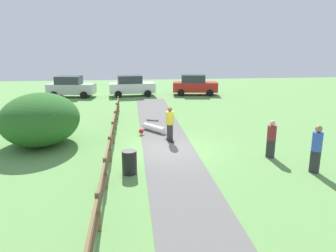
{
  "coord_description": "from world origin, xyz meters",
  "views": [
    {
      "loc": [
        -1.66,
        -14.1,
        4.78
      ],
      "look_at": [
        0.03,
        0.5,
        1.0
      ],
      "focal_mm": 34.38,
      "sensor_mm": 36.0,
      "label": 1
    }
  ],
  "objects_px": {
    "parked_car_white": "(131,86)",
    "parked_car_red": "(194,85)",
    "parked_car_silver": "(71,87)",
    "bush_large": "(40,119)",
    "skater_fallen": "(153,128)",
    "bystander_maroon": "(271,137)",
    "bystander_blue": "(317,147)",
    "skater_riding": "(170,122)",
    "skateboard_loose": "(152,120)",
    "trash_bin": "(129,162)"
  },
  "relations": [
    {
      "from": "bystander_maroon",
      "to": "bush_large",
      "type": "bearing_deg",
      "value": 163.22
    },
    {
      "from": "parked_car_red",
      "to": "skateboard_loose",
      "type": "bearing_deg",
      "value": -114.68
    },
    {
      "from": "parked_car_red",
      "to": "skater_fallen",
      "type": "bearing_deg",
      "value": -110.66
    },
    {
      "from": "bystander_blue",
      "to": "parked_car_red",
      "type": "bearing_deg",
      "value": 92.43
    },
    {
      "from": "parked_car_white",
      "to": "parked_car_red",
      "type": "relative_size",
      "value": 0.99
    },
    {
      "from": "bush_large",
      "to": "skater_fallen",
      "type": "relative_size",
      "value": 2.94
    },
    {
      "from": "parked_car_silver",
      "to": "parked_car_red",
      "type": "xyz_separation_m",
      "value": [
        11.5,
        -0.0,
        0.0
      ]
    },
    {
      "from": "trash_bin",
      "to": "skater_riding",
      "type": "bearing_deg",
      "value": 62.92
    },
    {
      "from": "skater_fallen",
      "to": "bystander_maroon",
      "type": "height_order",
      "value": "bystander_maroon"
    },
    {
      "from": "bystander_blue",
      "to": "bush_large",
      "type": "bearing_deg",
      "value": 156.44
    },
    {
      "from": "skater_riding",
      "to": "trash_bin",
      "type": "bearing_deg",
      "value": -117.08
    },
    {
      "from": "bush_large",
      "to": "trash_bin",
      "type": "relative_size",
      "value": 4.9
    },
    {
      "from": "skater_riding",
      "to": "parked_car_red",
      "type": "relative_size",
      "value": 0.4
    },
    {
      "from": "skater_fallen",
      "to": "skateboard_loose",
      "type": "distance_m",
      "value": 2.63
    },
    {
      "from": "parked_car_silver",
      "to": "parked_car_white",
      "type": "relative_size",
      "value": 1.01
    },
    {
      "from": "skater_riding",
      "to": "parked_car_white",
      "type": "relative_size",
      "value": 0.4
    },
    {
      "from": "skater_fallen",
      "to": "parked_car_silver",
      "type": "height_order",
      "value": "parked_car_silver"
    },
    {
      "from": "bush_large",
      "to": "bystander_blue",
      "type": "height_order",
      "value": "bush_large"
    },
    {
      "from": "trash_bin",
      "to": "parked_car_red",
      "type": "distance_m",
      "value": 19.71
    },
    {
      "from": "bush_large",
      "to": "parked_car_red",
      "type": "relative_size",
      "value": 1.0
    },
    {
      "from": "skater_riding",
      "to": "skateboard_loose",
      "type": "xyz_separation_m",
      "value": [
        -0.57,
        4.48,
        -0.9
      ]
    },
    {
      "from": "bush_large",
      "to": "skater_fallen",
      "type": "height_order",
      "value": "bush_large"
    },
    {
      "from": "trash_bin",
      "to": "bystander_blue",
      "type": "distance_m",
      "value": 7.05
    },
    {
      "from": "parked_car_silver",
      "to": "skater_riding",
      "type": "bearing_deg",
      "value": -63.6
    },
    {
      "from": "parked_car_silver",
      "to": "parked_car_white",
      "type": "bearing_deg",
      "value": -0.13
    },
    {
      "from": "skater_riding",
      "to": "skateboard_loose",
      "type": "distance_m",
      "value": 4.61
    },
    {
      "from": "skater_riding",
      "to": "bystander_maroon",
      "type": "xyz_separation_m",
      "value": [
        4.02,
        -2.83,
        -0.09
      ]
    },
    {
      "from": "skater_riding",
      "to": "bystander_blue",
      "type": "distance_m",
      "value": 6.8
    },
    {
      "from": "skater_riding",
      "to": "parked_car_red",
      "type": "xyz_separation_m",
      "value": [
        4.16,
        14.78,
        -0.03
      ]
    },
    {
      "from": "bush_large",
      "to": "skater_fallen",
      "type": "bearing_deg",
      "value": 16.07
    },
    {
      "from": "bystander_maroon",
      "to": "parked_car_red",
      "type": "height_order",
      "value": "parked_car_red"
    },
    {
      "from": "skater_riding",
      "to": "bush_large",
      "type": "bearing_deg",
      "value": 177.59
    },
    {
      "from": "bystander_maroon",
      "to": "bystander_blue",
      "type": "bearing_deg",
      "value": -61.91
    },
    {
      "from": "bush_large",
      "to": "parked_car_white",
      "type": "bearing_deg",
      "value": 73.03
    },
    {
      "from": "trash_bin",
      "to": "parked_car_red",
      "type": "relative_size",
      "value": 0.21
    },
    {
      "from": "skater_riding",
      "to": "skateboard_loose",
      "type": "bearing_deg",
      "value": 97.28
    },
    {
      "from": "skater_riding",
      "to": "skater_fallen",
      "type": "xyz_separation_m",
      "value": [
        -0.71,
        1.86,
        -0.79
      ]
    },
    {
      "from": "bush_large",
      "to": "parked_car_red",
      "type": "height_order",
      "value": "bush_large"
    },
    {
      "from": "skater_riding",
      "to": "parked_car_silver",
      "type": "bearing_deg",
      "value": 116.4
    },
    {
      "from": "skateboard_loose",
      "to": "parked_car_white",
      "type": "bearing_deg",
      "value": 96.92
    },
    {
      "from": "parked_car_silver",
      "to": "parked_car_red",
      "type": "relative_size",
      "value": 1.0
    },
    {
      "from": "bystander_maroon",
      "to": "parked_car_silver",
      "type": "distance_m",
      "value": 20.96
    },
    {
      "from": "bush_large",
      "to": "skater_riding",
      "type": "distance_m",
      "value": 6.26
    },
    {
      "from": "skateboard_loose",
      "to": "parked_car_silver",
      "type": "bearing_deg",
      "value": 123.3
    },
    {
      "from": "skater_riding",
      "to": "parked_car_silver",
      "type": "distance_m",
      "value": 16.5
    },
    {
      "from": "skateboard_loose",
      "to": "parked_car_white",
      "type": "distance_m",
      "value": 10.4
    },
    {
      "from": "skateboard_loose",
      "to": "bystander_blue",
      "type": "height_order",
      "value": "bystander_blue"
    },
    {
      "from": "bystander_maroon",
      "to": "parked_car_white",
      "type": "distance_m",
      "value": 18.55
    },
    {
      "from": "skater_fallen",
      "to": "parked_car_silver",
      "type": "relative_size",
      "value": 0.34
    },
    {
      "from": "skater_riding",
      "to": "parked_car_white",
      "type": "bearing_deg",
      "value": 97.03
    }
  ]
}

